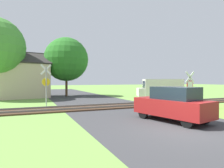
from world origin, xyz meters
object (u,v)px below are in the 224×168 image
object	(u,v)px
parked_car	(173,104)
mail_truck	(161,88)
crossing_sign_far	(46,82)
house	(17,79)
stop_sign_near	(190,87)
tree_center	(66,59)

from	to	relation	value
parked_car	mail_truck	bearing A→B (deg)	42.79
parked_car	crossing_sign_far	bearing A→B (deg)	109.25
crossing_sign_far	house	xyz separation A→B (m)	(-2.52, 9.59, 0.24)
house	parked_car	size ratio (longest dim) A/B	1.81
stop_sign_near	tree_center	bearing A→B (deg)	-70.68
house	tree_center	distance (m)	6.46
crossing_sign_far	parked_car	bearing A→B (deg)	-67.90
crossing_sign_far	parked_car	world-z (taller)	crossing_sign_far
parked_car	stop_sign_near	bearing A→B (deg)	23.41
stop_sign_near	tree_center	xyz separation A→B (m)	(-6.21, 15.45, 3.26)
stop_sign_near	house	world-z (taller)	house
crossing_sign_far	parked_car	size ratio (longest dim) A/B	0.80
parked_car	tree_center	bearing A→B (deg)	83.42
mail_truck	parked_car	distance (m)	12.28
mail_truck	parked_car	world-z (taller)	mail_truck
crossing_sign_far	house	world-z (taller)	house
stop_sign_near	crossing_sign_far	distance (m)	11.12
house	mail_truck	distance (m)	16.96
stop_sign_near	mail_truck	xyz separation A→B (m)	(2.80, 7.16, -0.37)
tree_center	mail_truck	bearing A→B (deg)	-42.60
stop_sign_near	mail_truck	bearing A→B (deg)	-113.94
crossing_sign_far	mail_truck	xyz separation A→B (m)	(12.37, 1.52, -0.73)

